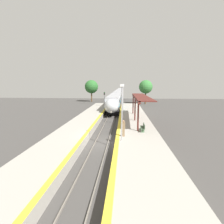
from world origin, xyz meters
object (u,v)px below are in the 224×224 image
at_px(platform_bench, 143,127).
at_px(railway_signal, 104,99).
at_px(lamppost_mid, 123,99).
at_px(train, 119,94).
at_px(person_waiting, 123,128).
at_px(lamppost_near, 122,109).

height_order(platform_bench, railway_signal, railway_signal).
relative_size(platform_bench, lamppost_mid, 0.32).
xyz_separation_m(train, platform_bench, (4.74, -52.45, -0.78)).
distance_m(train, person_waiting, 54.85).
relative_size(lamppost_near, lamppost_mid, 1.00).
xyz_separation_m(platform_bench, lamppost_mid, (-2.50, 6.80, 2.69)).
distance_m(train, lamppost_mid, 45.75).
bearing_deg(lamppost_near, person_waiting, 83.31).
relative_size(person_waiting, railway_signal, 0.40).
height_order(person_waiting, lamppost_mid, lamppost_mid).
distance_m(person_waiting, railway_signal, 26.24).
distance_m(platform_bench, person_waiting, 3.34).
xyz_separation_m(person_waiting, railway_signal, (-4.99, 25.75, 0.85)).
xyz_separation_m(train, lamppost_near, (2.24, -56.22, 1.91)).
bearing_deg(train, lamppost_mid, -87.19).
xyz_separation_m(train, person_waiting, (2.41, -54.79, -0.33)).
bearing_deg(railway_signal, train, 84.92).
relative_size(person_waiting, lamppost_mid, 0.32).
distance_m(person_waiting, lamppost_mid, 9.41).
height_order(train, lamppost_near, lamppost_near).
bearing_deg(lamppost_mid, train, 92.81).
distance_m(platform_bench, railway_signal, 24.56).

